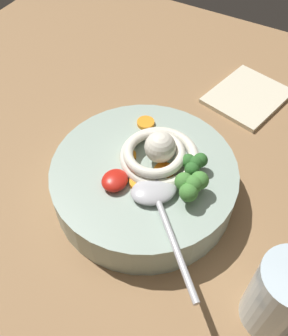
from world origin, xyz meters
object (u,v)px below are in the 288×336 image
object	(u,v)px
folded_napkin	(247,96)
noodle_pile	(158,154)
drinking_glass	(281,297)
soup_spoon	(157,199)
soup_bowl	(144,180)

from	to	relation	value
folded_napkin	noodle_pile	bearing A→B (deg)	-10.87
drinking_glass	folded_napkin	world-z (taller)	drinking_glass
soup_spoon	folded_napkin	world-z (taller)	soup_spoon
soup_bowl	soup_spoon	xyz separation A→B (cm)	(4.12, 4.22, 3.57)
soup_spoon	soup_bowl	bearing A→B (deg)	180.00
folded_napkin	soup_spoon	bearing A→B (deg)	-3.16
noodle_pile	drinking_glass	world-z (taller)	drinking_glass
soup_spoon	drinking_glass	world-z (taller)	drinking_glass
noodle_pile	folded_napkin	distance (cm)	26.91
soup_bowl	folded_napkin	world-z (taller)	soup_bowl
soup_bowl	noodle_pile	size ratio (longest dim) A/B	2.14
soup_spoon	noodle_pile	bearing A→B (deg)	161.39
folded_napkin	soup_bowl	bearing A→B (deg)	-12.21
soup_spoon	drinking_glass	distance (cm)	17.69
soup_bowl	drinking_glass	size ratio (longest dim) A/B	2.34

